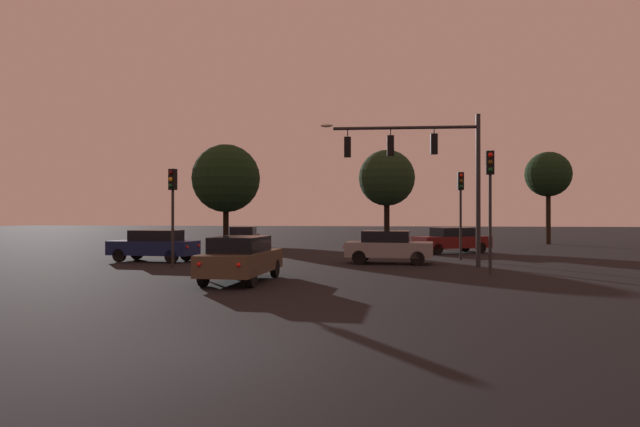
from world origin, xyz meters
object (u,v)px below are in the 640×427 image
(car_nearside_lane, at_px, (241,258))
(tree_center_horizon, at_px, (548,175))
(traffic_light_median, at_px, (461,198))
(tree_left_far, at_px, (226,179))
(traffic_signal_mast_arm, at_px, (426,159))
(traffic_light_corner_right, at_px, (490,187))
(tree_behind_sign, at_px, (387,178))
(car_crossing_right, at_px, (154,245))
(car_parked_lot, at_px, (243,238))
(car_crossing_left, at_px, (388,246))
(car_far_lane, at_px, (452,240))
(traffic_light_corner_left, at_px, (172,198))

(car_nearside_lane, relative_size, tree_center_horizon, 0.61)
(traffic_light_median, distance_m, tree_left_far, 24.56)
(traffic_signal_mast_arm, relative_size, traffic_light_corner_right, 1.49)
(tree_behind_sign, bearing_deg, tree_left_far, 168.61)
(traffic_light_corner_right, distance_m, car_crossing_right, 15.86)
(tree_behind_sign, bearing_deg, car_crossing_right, -122.94)
(traffic_light_median, xyz_separation_m, car_parked_lot, (-13.10, 6.16, -2.33))
(car_crossing_left, relative_size, tree_left_far, 0.49)
(tree_behind_sign, height_order, tree_center_horizon, tree_behind_sign)
(tree_behind_sign, distance_m, tree_center_horizon, 12.71)
(traffic_light_corner_right, xyz_separation_m, car_parked_lot, (-13.43, 12.67, -2.51))
(car_far_lane, distance_m, tree_center_horizon, 14.78)
(traffic_light_corner_left, xyz_separation_m, traffic_light_corner_right, (13.02, -0.62, 0.31))
(car_nearside_lane, height_order, car_crossing_right, same)
(car_far_lane, bearing_deg, car_parked_lot, 175.25)
(car_parked_lot, height_order, tree_left_far, tree_left_far)
(traffic_signal_mast_arm, relative_size, tree_center_horizon, 0.96)
(car_crossing_left, bearing_deg, traffic_light_corner_left, -159.73)
(tree_behind_sign, bearing_deg, traffic_signal_mast_arm, -83.59)
(tree_center_horizon, bearing_deg, car_crossing_left, -122.95)
(tree_center_horizon, bearing_deg, traffic_signal_mast_arm, -117.80)
(traffic_light_corner_left, relative_size, tree_behind_sign, 0.58)
(car_crossing_right, bearing_deg, tree_left_far, 98.19)
(traffic_light_corner_left, height_order, tree_behind_sign, tree_behind_sign)
(car_parked_lot, bearing_deg, traffic_light_corner_right, -43.33)
(traffic_light_corner_right, distance_m, tree_center_horizon, 24.30)
(traffic_light_corner_left, distance_m, car_nearside_lane, 6.45)
(tree_behind_sign, xyz_separation_m, tree_left_far, (-13.83, 2.79, 0.31))
(tree_left_far, bearing_deg, traffic_light_median, -43.42)
(traffic_light_median, xyz_separation_m, tree_behind_sign, (-3.93, 14.02, 2.02))
(car_parked_lot, xyz_separation_m, tree_left_far, (-4.66, 10.65, 4.66))
(traffic_signal_mast_arm, xyz_separation_m, traffic_light_corner_left, (-10.75, -2.17, -1.71))
(car_crossing_right, bearing_deg, car_parked_lot, 78.70)
(car_nearside_lane, height_order, tree_behind_sign, tree_behind_sign)
(traffic_signal_mast_arm, distance_m, tree_center_horizon, 22.57)
(tree_behind_sign, bearing_deg, car_parked_lot, -139.38)
(traffic_signal_mast_arm, height_order, tree_center_horizon, tree_center_horizon)
(car_crossing_right, bearing_deg, traffic_light_corner_right, -13.22)
(tree_left_far, bearing_deg, car_parked_lot, -66.37)
(tree_behind_sign, relative_size, tree_center_horizon, 1.01)
(car_crossing_right, bearing_deg, car_far_lane, 28.00)
(tree_behind_sign, bearing_deg, car_nearside_lane, -100.43)
(tree_behind_sign, bearing_deg, car_crossing_left, -88.77)
(car_parked_lot, bearing_deg, traffic_signal_mast_arm, -41.51)
(traffic_signal_mast_arm, bearing_deg, tree_behind_sign, 96.41)
(traffic_signal_mast_arm, xyz_separation_m, car_parked_lot, (-11.16, 9.88, -3.91))
(traffic_light_median, height_order, car_far_lane, traffic_light_median)
(tree_center_horizon, bearing_deg, tree_left_far, 178.76)
(car_nearside_lane, height_order, car_crossing_left, same)
(traffic_signal_mast_arm, distance_m, traffic_light_corner_left, 11.10)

